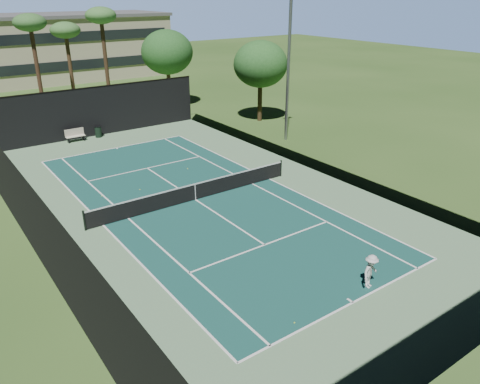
{
  "coord_description": "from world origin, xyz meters",
  "views": [
    {
      "loc": [
        -12.22,
        -21.41,
        11.09
      ],
      "look_at": [
        1.0,
        -3.0,
        1.3
      ],
      "focal_mm": 35.0,
      "sensor_mm": 36.0,
      "label": 1
    }
  ],
  "objects_px": {
    "tennis_net": "(195,191)",
    "tennis_ball_b": "(140,190)",
    "tennis_ball_c": "(188,169)",
    "player": "(371,271)",
    "park_bench": "(75,135)",
    "tennis_ball_d": "(102,196)",
    "tennis_ball_a": "(294,323)",
    "trash_bin": "(98,132)"
  },
  "relations": [
    {
      "from": "tennis_net",
      "to": "tennis_ball_c",
      "type": "height_order",
      "value": "tennis_net"
    },
    {
      "from": "tennis_ball_a",
      "to": "park_bench",
      "type": "relative_size",
      "value": 0.04
    },
    {
      "from": "tennis_ball_a",
      "to": "tennis_ball_c",
      "type": "distance_m",
      "value": 16.83
    },
    {
      "from": "tennis_net",
      "to": "trash_bin",
      "type": "height_order",
      "value": "tennis_net"
    },
    {
      "from": "tennis_ball_c",
      "to": "trash_bin",
      "type": "relative_size",
      "value": 0.07
    },
    {
      "from": "tennis_ball_a",
      "to": "trash_bin",
      "type": "height_order",
      "value": "trash_bin"
    },
    {
      "from": "tennis_ball_c",
      "to": "park_bench",
      "type": "height_order",
      "value": "park_bench"
    },
    {
      "from": "player",
      "to": "tennis_ball_c",
      "type": "bearing_deg",
      "value": 72.65
    },
    {
      "from": "player",
      "to": "tennis_ball_a",
      "type": "height_order",
      "value": "player"
    },
    {
      "from": "tennis_ball_b",
      "to": "tennis_ball_d",
      "type": "distance_m",
      "value": 2.25
    },
    {
      "from": "park_bench",
      "to": "tennis_ball_c",
      "type": "bearing_deg",
      "value": -69.05
    },
    {
      "from": "tennis_ball_d",
      "to": "tennis_ball_c",
      "type": "bearing_deg",
      "value": 9.32
    },
    {
      "from": "park_bench",
      "to": "tennis_ball_a",
      "type": "bearing_deg",
      "value": -91.48
    },
    {
      "from": "player",
      "to": "tennis_ball_a",
      "type": "bearing_deg",
      "value": 164.73
    },
    {
      "from": "tennis_ball_a",
      "to": "tennis_ball_d",
      "type": "bearing_deg",
      "value": 95.87
    },
    {
      "from": "tennis_net",
      "to": "tennis_ball_a",
      "type": "height_order",
      "value": "tennis_net"
    },
    {
      "from": "trash_bin",
      "to": "tennis_ball_b",
      "type": "bearing_deg",
      "value": -99.03
    },
    {
      "from": "tennis_ball_b",
      "to": "park_bench",
      "type": "xyz_separation_m",
      "value": [
        0.03,
        12.16,
        0.52
      ]
    },
    {
      "from": "tennis_ball_a",
      "to": "park_bench",
      "type": "distance_m",
      "value": 26.87
    },
    {
      "from": "tennis_ball_d",
      "to": "trash_bin",
      "type": "xyz_separation_m",
      "value": [
        4.15,
        11.83,
        0.44
      ]
    },
    {
      "from": "player",
      "to": "tennis_ball_a",
      "type": "relative_size",
      "value": 25.05
    },
    {
      "from": "player",
      "to": "park_bench",
      "type": "height_order",
      "value": "player"
    },
    {
      "from": "tennis_ball_c",
      "to": "trash_bin",
      "type": "distance_m",
      "value": 11.02
    },
    {
      "from": "tennis_ball_d",
      "to": "park_bench",
      "type": "height_order",
      "value": "park_bench"
    },
    {
      "from": "tennis_ball_b",
      "to": "tennis_ball_c",
      "type": "relative_size",
      "value": 0.97
    },
    {
      "from": "player",
      "to": "park_bench",
      "type": "distance_m",
      "value": 27.12
    },
    {
      "from": "tennis_net",
      "to": "tennis_ball_c",
      "type": "xyz_separation_m",
      "value": [
        2.15,
        4.66,
        -0.52
      ]
    },
    {
      "from": "player",
      "to": "park_bench",
      "type": "xyz_separation_m",
      "value": [
        -3.29,
        26.92,
        -0.19
      ]
    },
    {
      "from": "tennis_ball_a",
      "to": "tennis_ball_c",
      "type": "bearing_deg",
      "value": 73.43
    },
    {
      "from": "tennis_ball_b",
      "to": "trash_bin",
      "type": "xyz_separation_m",
      "value": [
        1.94,
        12.23,
        0.45
      ]
    },
    {
      "from": "trash_bin",
      "to": "tennis_ball_a",
      "type": "bearing_deg",
      "value": -95.52
    },
    {
      "from": "player",
      "to": "park_bench",
      "type": "relative_size",
      "value": 0.98
    },
    {
      "from": "tennis_net",
      "to": "tennis_ball_a",
      "type": "relative_size",
      "value": 220.26
    },
    {
      "from": "tennis_net",
      "to": "tennis_ball_b",
      "type": "xyz_separation_m",
      "value": [
        -1.99,
        3.23,
        -0.53
      ]
    },
    {
      "from": "tennis_net",
      "to": "park_bench",
      "type": "height_order",
      "value": "tennis_net"
    },
    {
      "from": "tennis_ball_d",
      "to": "trash_bin",
      "type": "height_order",
      "value": "trash_bin"
    },
    {
      "from": "tennis_ball_d",
      "to": "player",
      "type": "bearing_deg",
      "value": -69.92
    },
    {
      "from": "tennis_net",
      "to": "park_bench",
      "type": "distance_m",
      "value": 15.51
    },
    {
      "from": "tennis_ball_d",
      "to": "trash_bin",
      "type": "relative_size",
      "value": 0.07
    },
    {
      "from": "tennis_net",
      "to": "trash_bin",
      "type": "bearing_deg",
      "value": 90.17
    },
    {
      "from": "player",
      "to": "trash_bin",
      "type": "distance_m",
      "value": 27.02
    },
    {
      "from": "tennis_ball_a",
      "to": "tennis_ball_d",
      "type": "relative_size",
      "value": 0.83
    }
  ]
}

